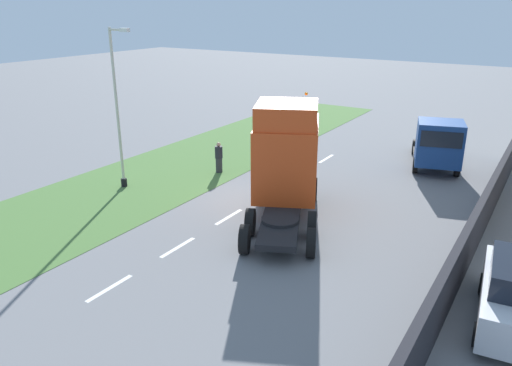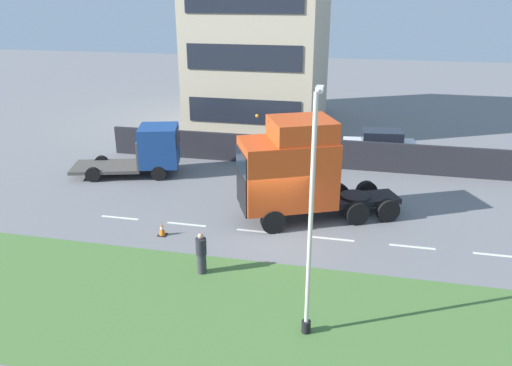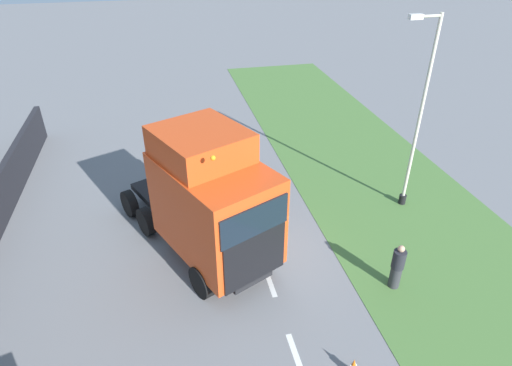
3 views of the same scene
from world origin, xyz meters
name	(u,v)px [view 2 (image 2 of 3)]	position (x,y,z in m)	size (l,w,h in m)	color
ground_plane	(278,233)	(0.00, 0.00, 0.00)	(120.00, 120.00, 0.00)	slate
grass_verge	(245,318)	(-6.00, 0.00, 0.01)	(7.00, 44.00, 0.01)	#4C7538
lane_markings	(294,235)	(0.00, -0.70, 0.00)	(0.16, 17.80, 0.00)	white
boundary_wall	(305,152)	(9.00, 0.00, 0.84)	(0.25, 24.00, 1.69)	#232328
building_block	(263,46)	(18.35, 4.50, 5.87)	(11.99, 8.78, 12.84)	#C1B293
lorry_cab	(294,171)	(1.58, -0.38, 2.32)	(5.21, 7.41, 4.74)	black
flatbed_truck	(151,149)	(5.74, 8.18, 1.45)	(3.71, 6.22, 2.75)	navy
parked_car	(380,147)	(10.70, -4.25, 0.95)	(2.17, 4.35, 1.95)	silver
lamp_post	(311,228)	(-6.20, -1.98, 3.45)	(1.26, 0.28, 7.28)	black
pedestrian	(201,254)	(-3.71, 2.16, 0.78)	(0.39, 0.39, 1.60)	#333338
traffic_cone_lead	(162,229)	(-1.21, 4.73, 0.28)	(0.36, 0.36, 0.58)	black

